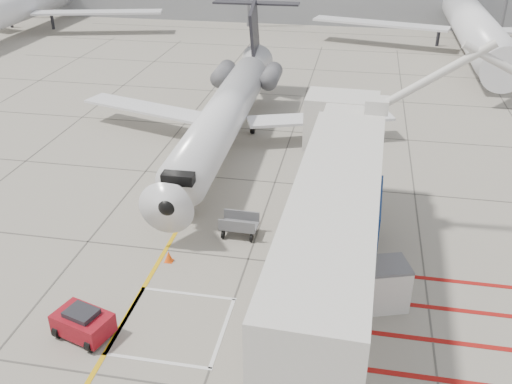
# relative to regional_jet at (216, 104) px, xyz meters

# --- Properties ---
(ground_plane) EXTENTS (260.00, 260.00, 0.00)m
(ground_plane) POSITION_rel_regional_jet_xyz_m (4.03, -14.35, -3.75)
(ground_plane) COLOR gray
(ground_plane) RESTS_ON ground
(regional_jet) EXTENTS (23.17, 28.98, 7.49)m
(regional_jet) POSITION_rel_regional_jet_xyz_m (0.00, 0.00, 0.00)
(regional_jet) COLOR silver
(regional_jet) RESTS_ON ground_plane
(jet_bridge) EXTENTS (10.35, 20.70, 8.15)m
(jet_bridge) POSITION_rel_regional_jet_xyz_m (7.95, -14.20, 0.33)
(jet_bridge) COLOR silver
(jet_bridge) RESTS_ON ground_plane
(pushback_tug) EXTENTS (2.46, 1.93, 1.26)m
(pushback_tug) POSITION_rel_regional_jet_xyz_m (-1.17, -16.53, -3.12)
(pushback_tug) COLOR maroon
(pushback_tug) RESTS_ON ground_plane
(baggage_cart) EXTENTS (1.85, 1.20, 1.15)m
(baggage_cart) POSITION_rel_regional_jet_xyz_m (3.18, -8.37, -3.17)
(baggage_cart) COLOR #5C5D61
(baggage_cart) RESTS_ON ground_plane
(ground_power_unit) EXTENTS (2.88, 2.21, 2.02)m
(ground_power_unit) POSITION_rel_regional_jet_xyz_m (9.76, -12.64, -2.74)
(ground_power_unit) COLOR silver
(ground_power_unit) RESTS_ON ground_plane
(cone_nose) EXTENTS (0.39, 0.39, 0.54)m
(cone_nose) POSITION_rel_regional_jet_xyz_m (0.46, -11.19, -3.48)
(cone_nose) COLOR #F44E0C
(cone_nose) RESTS_ON ground_plane
(cone_side) EXTENTS (0.35, 0.35, 0.48)m
(cone_side) POSITION_rel_regional_jet_xyz_m (3.77, -7.12, -3.50)
(cone_side) COLOR #F0540C
(cone_side) RESTS_ON ground_plane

